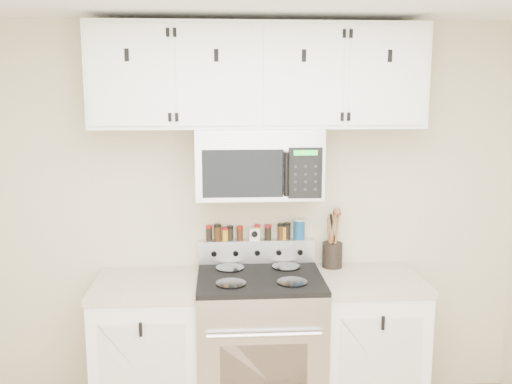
# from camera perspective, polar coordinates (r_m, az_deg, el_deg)

# --- Properties ---
(back_wall) EXTENTS (3.50, 0.01, 2.50)m
(back_wall) POSITION_cam_1_polar(r_m,az_deg,el_deg) (3.75, 0.04, -2.44)
(back_wall) COLOR beige
(back_wall) RESTS_ON floor
(range) EXTENTS (0.76, 0.65, 1.10)m
(range) POSITION_cam_1_polar(r_m,az_deg,el_deg) (3.70, 0.37, -15.17)
(range) COLOR #B7B7BA
(range) RESTS_ON floor
(base_cabinet_left) EXTENTS (0.64, 0.62, 0.92)m
(base_cabinet_left) POSITION_cam_1_polar(r_m,az_deg,el_deg) (3.75, -10.64, -15.42)
(base_cabinet_left) COLOR white
(base_cabinet_left) RESTS_ON floor
(base_cabinet_right) EXTENTS (0.64, 0.62, 0.92)m
(base_cabinet_right) POSITION_cam_1_polar(r_m,az_deg,el_deg) (3.83, 11.05, -14.81)
(base_cabinet_right) COLOR white
(base_cabinet_right) RESTS_ON floor
(microwave) EXTENTS (0.76, 0.44, 0.42)m
(microwave) POSITION_cam_1_polar(r_m,az_deg,el_deg) (3.49, 0.25, 2.96)
(microwave) COLOR #9E9EA3
(microwave) RESTS_ON back_wall
(upper_cabinets) EXTENTS (2.00, 0.35, 0.62)m
(upper_cabinets) POSITION_cam_1_polar(r_m,az_deg,el_deg) (3.49, 0.22, 11.51)
(upper_cabinets) COLOR white
(upper_cabinets) RESTS_ON back_wall
(utensil_crock) EXTENTS (0.13, 0.13, 0.38)m
(utensil_crock) POSITION_cam_1_polar(r_m,az_deg,el_deg) (3.79, 7.64, -6.04)
(utensil_crock) COLOR black
(utensil_crock) RESTS_ON base_cabinet_right
(kitchen_timer) EXTENTS (0.07, 0.06, 0.08)m
(kitchen_timer) POSITION_cam_1_polar(r_m,az_deg,el_deg) (3.74, -0.18, -4.21)
(kitchen_timer) COLOR white
(kitchen_timer) RESTS_ON range
(salt_canister) EXTENTS (0.07, 0.07, 0.13)m
(salt_canister) POSITION_cam_1_polar(r_m,az_deg,el_deg) (3.76, 4.35, -3.72)
(salt_canister) COLOR #134D83
(salt_canister) RESTS_ON range
(spice_jar_0) EXTENTS (0.04, 0.04, 0.10)m
(spice_jar_0) POSITION_cam_1_polar(r_m,az_deg,el_deg) (3.73, -4.72, -4.10)
(spice_jar_0) COLOR black
(spice_jar_0) RESTS_ON range
(spice_jar_1) EXTENTS (0.05, 0.05, 0.11)m
(spice_jar_1) POSITION_cam_1_polar(r_m,az_deg,el_deg) (3.73, -3.87, -4.04)
(spice_jar_1) COLOR #3D220E
(spice_jar_1) RESTS_ON range
(spice_jar_2) EXTENTS (0.04, 0.04, 0.09)m
(spice_jar_2) POSITION_cam_1_polar(r_m,az_deg,el_deg) (3.73, -3.08, -4.18)
(spice_jar_2) COLOR gold
(spice_jar_2) RESTS_ON range
(spice_jar_3) EXTENTS (0.04, 0.04, 0.10)m
(spice_jar_3) POSITION_cam_1_polar(r_m,az_deg,el_deg) (3.73, -2.59, -4.12)
(spice_jar_3) COLOR black
(spice_jar_3) RESTS_ON range
(spice_jar_4) EXTENTS (0.04, 0.04, 0.09)m
(spice_jar_4) POSITION_cam_1_polar(r_m,az_deg,el_deg) (3.73, -1.62, -4.12)
(spice_jar_4) COLOR #411F0F
(spice_jar_4) RESTS_ON range
(spice_jar_5) EXTENTS (0.04, 0.04, 0.10)m
(spice_jar_5) POSITION_cam_1_polar(r_m,az_deg,el_deg) (3.74, 0.12, -4.04)
(spice_jar_5) COLOR yellow
(spice_jar_5) RESTS_ON range
(spice_jar_6) EXTENTS (0.05, 0.05, 0.10)m
(spice_jar_6) POSITION_cam_1_polar(r_m,az_deg,el_deg) (3.74, 1.20, -4.03)
(spice_jar_6) COLOR black
(spice_jar_6) RESTS_ON range
(spice_jar_7) EXTENTS (0.04, 0.04, 0.11)m
(spice_jar_7) POSITION_cam_1_polar(r_m,az_deg,el_deg) (3.75, 2.49, -3.95)
(spice_jar_7) COLOR #462910
(spice_jar_7) RESTS_ON range
(spice_jar_8) EXTENTS (0.04, 0.04, 0.10)m
(spice_jar_8) POSITION_cam_1_polar(r_m,az_deg,el_deg) (3.75, 2.85, -3.98)
(spice_jar_8) COLOR orange
(spice_jar_8) RESTS_ON range
(spice_jar_9) EXTENTS (0.04, 0.04, 0.11)m
(spice_jar_9) POSITION_cam_1_polar(r_m,az_deg,el_deg) (3.75, 3.16, -3.91)
(spice_jar_9) COLOR black
(spice_jar_9) RESTS_ON range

